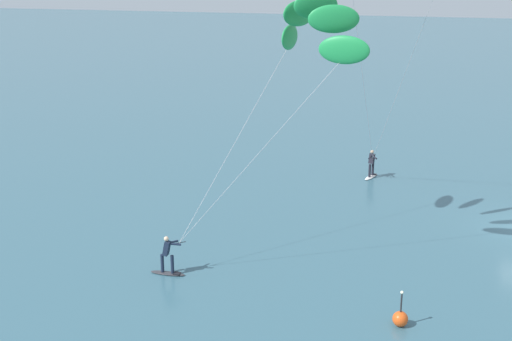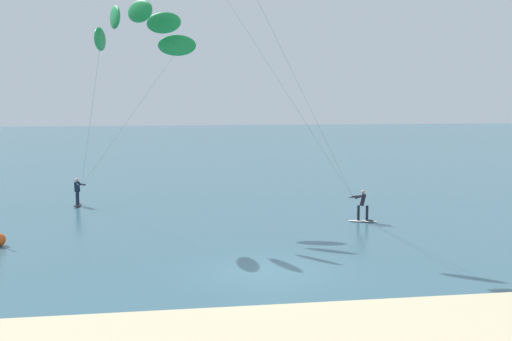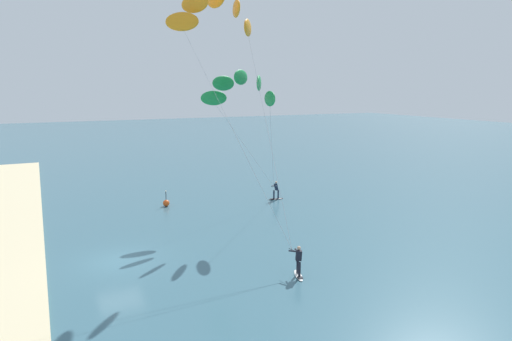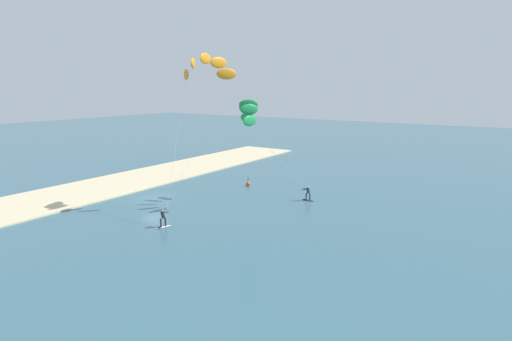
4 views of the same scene
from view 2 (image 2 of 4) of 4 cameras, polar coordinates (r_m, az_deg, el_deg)
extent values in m
plane|color=#386070|center=(22.41, 1.33, -9.69)|extent=(240.00, 240.00, 0.00)
ellipsoid|color=white|center=(31.77, 10.08, -4.75)|extent=(1.54, 0.83, 0.08)
cube|color=black|center=(31.76, 10.83, -4.67)|extent=(0.36, 0.36, 0.02)
cylinder|color=black|center=(31.69, 9.69, -3.98)|extent=(0.14, 0.14, 0.78)
cylinder|color=black|center=(31.69, 10.49, -3.99)|extent=(0.14, 0.14, 0.78)
cube|color=black|center=(31.57, 10.12, -2.75)|extent=(0.40, 0.39, 0.63)
sphere|color=tan|center=(31.50, 10.14, -2.00)|extent=(0.20, 0.20, 0.20)
cylinder|color=black|center=(31.29, 9.24, -2.54)|extent=(0.55, 0.12, 0.03)
cylinder|color=black|center=(31.31, 9.78, -2.49)|extent=(0.56, 0.39, 0.15)
cylinder|color=black|center=(31.50, 9.59, -2.43)|extent=(0.61, 0.21, 0.15)
cylinder|color=#B2B2B7|center=(30.43, 1.99, 8.79)|extent=(7.89, 1.09, 12.19)
cylinder|color=#B2B2B7|center=(28.22, 3.68, 8.93)|extent=(7.10, 3.63, 12.19)
ellipsoid|color=#333338|center=(37.35, -16.56, -3.18)|extent=(0.38, 1.50, 0.08)
cube|color=black|center=(36.94, -16.66, -3.22)|extent=(0.29, 0.28, 0.02)
cylinder|color=#192338|center=(37.49, -16.54, -2.48)|extent=(0.14, 0.14, 0.78)
cylinder|color=#192338|center=(37.06, -16.64, -2.59)|extent=(0.14, 0.14, 0.78)
cube|color=#192338|center=(37.17, -16.62, -1.48)|extent=(0.30, 0.32, 0.63)
sphere|color=beige|center=(37.12, -16.65, -0.84)|extent=(0.20, 0.20, 0.20)
cylinder|color=black|center=(36.68, -16.20, -1.34)|extent=(0.36, 0.45, 0.03)
cylinder|color=#192338|center=(36.97, -16.27, -1.24)|extent=(0.56, 0.38, 0.15)
cylinder|color=#192338|center=(36.86, -16.57, -1.27)|extent=(0.25, 0.60, 0.15)
ellipsoid|color=#1E9347|center=(30.01, -14.59, 11.98)|extent=(0.57, 2.05, 1.10)
ellipsoid|color=#1E9347|center=(30.60, -13.25, 13.98)|extent=(0.85, 2.04, 1.10)
ellipsoid|color=#1E9347|center=(31.48, -10.96, 14.61)|extent=(1.50, 1.80, 1.10)
ellipsoid|color=#1E9347|center=(32.30, -8.77, 13.70)|extent=(1.92, 1.28, 1.10)
ellipsoid|color=#1E9347|center=(32.73, -7.51, 11.70)|extent=(2.05, 0.57, 1.10)
cylinder|color=#B2B2B7|center=(33.13, -15.48, 4.39)|extent=(1.94, 6.27, 7.57)
cylinder|color=#B2B2B7|center=(34.39, -12.14, 4.57)|extent=(5.61, 3.41, 7.57)
camera|label=1|loc=(40.60, -58.51, 12.63)|focal=49.49mm
camera|label=3|loc=(34.32, 51.28, 10.22)|focal=31.43mm
camera|label=4|loc=(65.73, 23.47, 11.58)|focal=28.25mm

